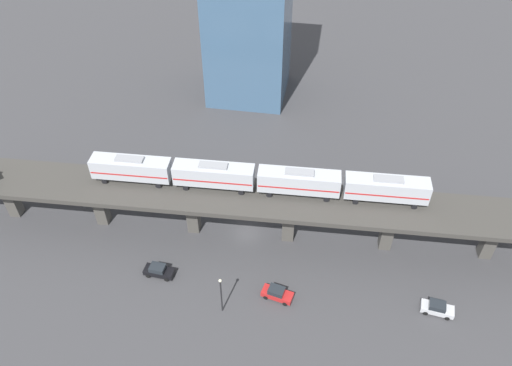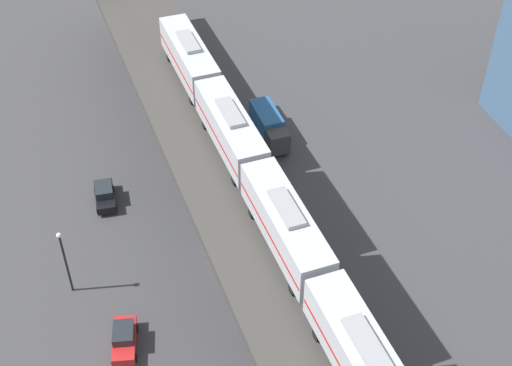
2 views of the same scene
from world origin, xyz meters
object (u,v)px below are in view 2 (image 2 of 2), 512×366
object	(u,v)px
street_car_black	(105,195)
delivery_truck	(269,126)
street_car_red	(124,338)
street_lamp	(65,258)
subway_train	(256,173)

from	to	relation	value
street_car_black	delivery_truck	bearing A→B (deg)	-165.48
street_car_red	delivery_truck	bearing A→B (deg)	-131.20
delivery_truck	street_lamp	bearing A→B (deg)	33.60
subway_train	street_car_red	xyz separation A→B (m)	(12.66, 5.12, -9.88)
subway_train	street_car_red	world-z (taller)	subway_train
street_car_red	street_lamp	size ratio (longest dim) A/B	0.67
street_car_red	subway_train	bearing A→B (deg)	-157.99
street_car_black	street_car_red	distance (m)	17.68
street_car_red	street_lamp	world-z (taller)	street_lamp
street_lamp	street_car_black	bearing A→B (deg)	-113.01
subway_train	street_lamp	world-z (taller)	subway_train
street_car_black	subway_train	bearing A→B (deg)	132.72
street_car_black	delivery_truck	size ratio (longest dim) A/B	0.62
subway_train	delivery_truck	bearing A→B (deg)	-111.98
subway_train	street_lamp	size ratio (longest dim) A/B	7.19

